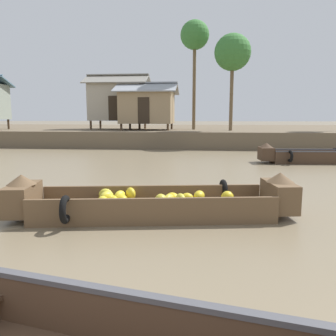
{
  "coord_description": "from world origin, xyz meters",
  "views": [
    {
      "loc": [
        1.24,
        -0.87,
        2.02
      ],
      "look_at": [
        0.32,
        7.91,
        0.67
      ],
      "focal_mm": 35.79,
      "sensor_mm": 36.0,
      "label": 1
    }
  ],
  "objects_px": {
    "stilt_house_mid_left": "(118,101)",
    "palm_tree_far": "(195,37)",
    "banana_boat": "(152,203)",
    "palm_tree_near": "(233,53)",
    "fishing_skiff_distant": "(313,156)",
    "stilt_house_mid_right": "(148,106)"
  },
  "relations": [
    {
      "from": "stilt_house_mid_left",
      "to": "palm_tree_near",
      "type": "height_order",
      "value": "palm_tree_near"
    },
    {
      "from": "palm_tree_near",
      "to": "stilt_house_mid_left",
      "type": "bearing_deg",
      "value": 166.04
    },
    {
      "from": "palm_tree_near",
      "to": "palm_tree_far",
      "type": "bearing_deg",
      "value": 144.8
    },
    {
      "from": "fishing_skiff_distant",
      "to": "stilt_house_mid_right",
      "type": "relative_size",
      "value": 1.09
    },
    {
      "from": "fishing_skiff_distant",
      "to": "palm_tree_far",
      "type": "relative_size",
      "value": 0.61
    },
    {
      "from": "banana_boat",
      "to": "palm_tree_far",
      "type": "height_order",
      "value": "palm_tree_far"
    },
    {
      "from": "banana_boat",
      "to": "stilt_house_mid_right",
      "type": "relative_size",
      "value": 1.32
    },
    {
      "from": "banana_boat",
      "to": "stilt_house_mid_right",
      "type": "distance_m",
      "value": 18.4
    },
    {
      "from": "palm_tree_far",
      "to": "fishing_skiff_distant",
      "type": "bearing_deg",
      "value": -61.21
    },
    {
      "from": "palm_tree_near",
      "to": "palm_tree_far",
      "type": "relative_size",
      "value": 0.82
    },
    {
      "from": "stilt_house_mid_left",
      "to": "palm_tree_far",
      "type": "distance_m",
      "value": 7.37
    },
    {
      "from": "fishing_skiff_distant",
      "to": "palm_tree_far",
      "type": "height_order",
      "value": "palm_tree_far"
    },
    {
      "from": "fishing_skiff_distant",
      "to": "stilt_house_mid_left",
      "type": "xyz_separation_m",
      "value": [
        -11.41,
        10.42,
        2.92
      ]
    },
    {
      "from": "stilt_house_mid_left",
      "to": "palm_tree_far",
      "type": "xyz_separation_m",
      "value": [
        5.82,
        -0.26,
        4.52
      ]
    },
    {
      "from": "stilt_house_mid_right",
      "to": "stilt_house_mid_left",
      "type": "bearing_deg",
      "value": 154.23
    },
    {
      "from": "stilt_house_mid_left",
      "to": "palm_tree_near",
      "type": "relative_size",
      "value": 0.75
    },
    {
      "from": "stilt_house_mid_left",
      "to": "palm_tree_near",
      "type": "xyz_separation_m",
      "value": [
        8.42,
        -2.09,
        3.01
      ]
    },
    {
      "from": "fishing_skiff_distant",
      "to": "palm_tree_far",
      "type": "distance_m",
      "value": 13.78
    },
    {
      "from": "fishing_skiff_distant",
      "to": "stilt_house_mid_left",
      "type": "relative_size",
      "value": 0.99
    },
    {
      "from": "stilt_house_mid_right",
      "to": "banana_boat",
      "type": "bearing_deg",
      "value": -80.34
    },
    {
      "from": "fishing_skiff_distant",
      "to": "stilt_house_mid_left",
      "type": "distance_m",
      "value": 15.73
    },
    {
      "from": "stilt_house_mid_right",
      "to": "palm_tree_far",
      "type": "relative_size",
      "value": 0.56
    }
  ]
}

